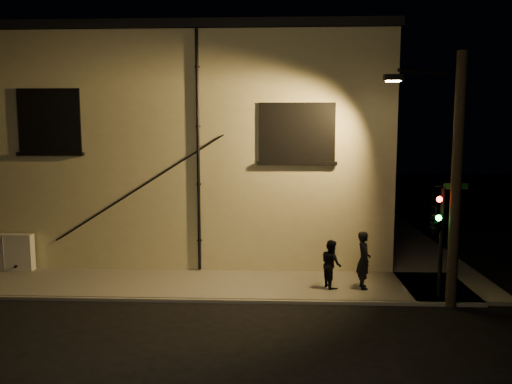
{
  "coord_description": "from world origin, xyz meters",
  "views": [
    {
      "loc": [
        0.93,
        -14.21,
        5.04
      ],
      "look_at": [
        0.25,
        1.8,
        3.08
      ],
      "focal_mm": 35.0,
      "sensor_mm": 36.0,
      "label": 1
    }
  ],
  "objects_px": {
    "pedestrian_b": "(331,264)",
    "traffic_signal": "(436,221)",
    "streetlamp_pole": "(453,174)",
    "pedestrian_a": "(364,260)",
    "utility_cabinet": "(6,252)"
  },
  "relations": [
    {
      "from": "traffic_signal",
      "to": "streetlamp_pole",
      "type": "distance_m",
      "value": 1.49
    },
    {
      "from": "pedestrian_b",
      "to": "traffic_signal",
      "type": "distance_m",
      "value": 3.42
    },
    {
      "from": "utility_cabinet",
      "to": "streetlamp_pole",
      "type": "relative_size",
      "value": 0.27
    },
    {
      "from": "pedestrian_a",
      "to": "traffic_signal",
      "type": "relative_size",
      "value": 0.53
    },
    {
      "from": "pedestrian_b",
      "to": "traffic_signal",
      "type": "relative_size",
      "value": 0.45
    },
    {
      "from": "utility_cabinet",
      "to": "pedestrian_a",
      "type": "bearing_deg",
      "value": -7.16
    },
    {
      "from": "utility_cabinet",
      "to": "pedestrian_a",
      "type": "xyz_separation_m",
      "value": [
        12.35,
        -1.55,
        0.26
      ]
    },
    {
      "from": "pedestrian_b",
      "to": "streetlamp_pole",
      "type": "bearing_deg",
      "value": -128.98
    },
    {
      "from": "pedestrian_b",
      "to": "traffic_signal",
      "type": "height_order",
      "value": "traffic_signal"
    },
    {
      "from": "pedestrian_b",
      "to": "pedestrian_a",
      "type": "bearing_deg",
      "value": -110.82
    },
    {
      "from": "pedestrian_a",
      "to": "traffic_signal",
      "type": "height_order",
      "value": "traffic_signal"
    },
    {
      "from": "pedestrian_a",
      "to": "streetlamp_pole",
      "type": "xyz_separation_m",
      "value": [
        2.2,
        -1.18,
        2.8
      ]
    },
    {
      "from": "utility_cabinet",
      "to": "streetlamp_pole",
      "type": "height_order",
      "value": "streetlamp_pole"
    },
    {
      "from": "utility_cabinet",
      "to": "traffic_signal",
      "type": "bearing_deg",
      "value": -9.33
    },
    {
      "from": "pedestrian_b",
      "to": "traffic_signal",
      "type": "bearing_deg",
      "value": -124.08
    }
  ]
}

